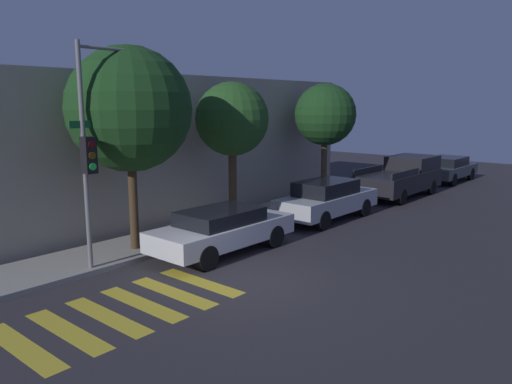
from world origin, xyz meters
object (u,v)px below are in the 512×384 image
(traffic_light_pole, at_px, (98,130))
(sedan_far_end, at_px, (447,168))
(pickup_truck, at_px, (402,177))
(tree_midblock, at_px, (232,120))
(tree_near_corner, at_px, (129,110))
(tree_far_end, at_px, (325,115))
(sedan_middle, at_px, (327,199))
(sedan_near_corner, at_px, (222,229))

(traffic_light_pole, xyz_separation_m, sedan_far_end, (20.77, -1.27, -2.91))
(pickup_truck, relative_size, tree_midblock, 1.05)
(tree_near_corner, distance_m, tree_midblock, 4.16)
(tree_far_end, bearing_deg, sedan_middle, -144.60)
(traffic_light_pole, height_order, sedan_far_end, traffic_light_pole)
(sedan_near_corner, height_order, tree_midblock, tree_midblock)
(tree_near_corner, bearing_deg, sedan_near_corner, -49.66)
(sedan_near_corner, relative_size, tree_near_corner, 0.77)
(sedan_near_corner, bearing_deg, traffic_light_pole, 157.51)
(traffic_light_pole, relative_size, tree_midblock, 1.15)
(traffic_light_pole, distance_m, sedan_far_end, 21.02)
(sedan_far_end, bearing_deg, tree_far_end, 168.39)
(pickup_truck, bearing_deg, tree_midblock, 168.37)
(tree_near_corner, height_order, tree_midblock, tree_near_corner)
(tree_near_corner, bearing_deg, traffic_light_pole, -154.80)
(sedan_middle, relative_size, sedan_far_end, 1.02)
(sedan_near_corner, distance_m, sedan_middle, 5.52)
(sedan_near_corner, bearing_deg, sedan_middle, 0.00)
(sedan_near_corner, distance_m, tree_near_corner, 4.25)
(sedan_near_corner, relative_size, sedan_far_end, 1.00)
(sedan_near_corner, height_order, pickup_truck, pickup_truck)
(tree_far_end, bearing_deg, sedan_near_corner, -166.77)
(sedan_far_end, bearing_deg, sedan_near_corner, 180.00)
(sedan_middle, xyz_separation_m, tree_near_corner, (-7.17, 1.94, 3.34))
(tree_near_corner, bearing_deg, sedan_far_end, -5.73)
(pickup_truck, relative_size, tree_near_corner, 0.89)
(sedan_near_corner, height_order, tree_far_end, tree_far_end)
(sedan_far_end, bearing_deg, tree_midblock, 172.73)
(pickup_truck, xyz_separation_m, tree_far_end, (-3.67, 1.94, 2.89))
(tree_near_corner, bearing_deg, sedan_middle, -15.15)
(tree_far_end, bearing_deg, traffic_light_pole, -176.62)
(pickup_truck, relative_size, sedan_far_end, 1.16)
(sedan_far_end, relative_size, tree_near_corner, 0.77)
(tree_far_end, bearing_deg, sedan_far_end, -11.61)
(traffic_light_pole, distance_m, sedan_near_corner, 4.43)
(traffic_light_pole, xyz_separation_m, pickup_truck, (14.99, -1.27, -2.73))
(sedan_middle, bearing_deg, sedan_far_end, 0.00)
(sedan_near_corner, bearing_deg, tree_midblock, 37.94)
(traffic_light_pole, relative_size, pickup_truck, 1.10)
(sedan_near_corner, height_order, sedan_middle, sedan_middle)
(pickup_truck, xyz_separation_m, tree_midblock, (-9.43, 1.94, 2.83))
(sedan_near_corner, height_order, sedan_far_end, sedan_far_end)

